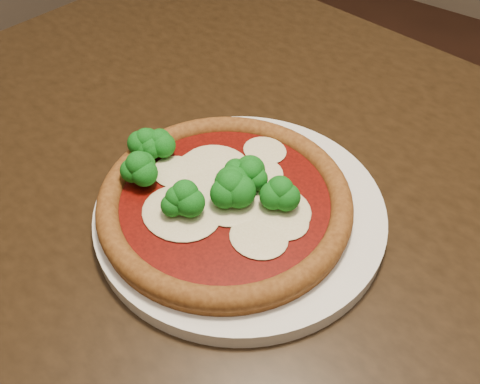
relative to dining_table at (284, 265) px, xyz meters
The scene contains 3 objects.
dining_table is the anchor object (origin of this frame).
plate 0.12m from the dining_table, 137.83° to the right, with size 0.31×0.31×0.02m, color silver.
pizza 0.15m from the dining_table, 139.86° to the right, with size 0.27×0.27×0.06m.
Camera 1 is at (0.06, -0.46, 1.19)m, focal length 40.00 mm.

